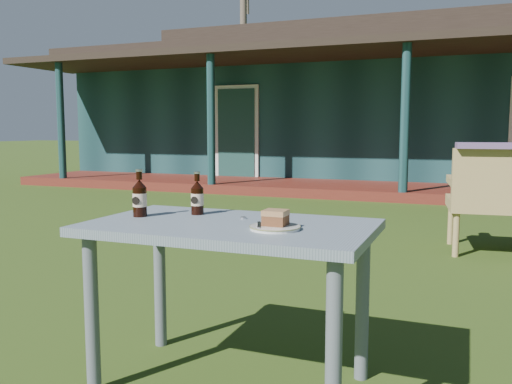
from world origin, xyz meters
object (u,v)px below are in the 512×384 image
at_px(cola_bottle_near, 197,197).
at_px(armchair_left, 491,195).
at_px(plate, 275,227).
at_px(cola_bottle_far, 140,198).
at_px(cafe_table, 230,246).
at_px(cake_slice, 276,218).

xyz_separation_m(cola_bottle_near, armchair_left, (1.36, 2.98, -0.26)).
bearing_deg(plate, cola_bottle_near, 154.13).
bearing_deg(cola_bottle_far, armchair_left, 63.20).
xyz_separation_m(plate, cola_bottle_far, (-0.68, 0.08, 0.08)).
distance_m(cafe_table, cola_bottle_near, 0.34).
height_order(plate, cake_slice, cake_slice).
bearing_deg(cake_slice, cola_bottle_far, 174.77).
xyz_separation_m(cola_bottle_near, cola_bottle_far, (-0.22, -0.15, 0.01)).
bearing_deg(armchair_left, cafe_table, -109.77).
bearing_deg(cola_bottle_near, cake_slice, -24.62).
distance_m(plate, armchair_left, 3.33).
relative_size(plate, cake_slice, 2.22).
height_order(cake_slice, armchair_left, armchair_left).
distance_m(cola_bottle_near, cola_bottle_far, 0.26).
xyz_separation_m(cake_slice, armchair_left, (0.90, 3.19, -0.23)).
height_order(cola_bottle_far, armchair_left, armchair_left).
xyz_separation_m(cake_slice, cola_bottle_far, (-0.68, 0.06, 0.04)).
bearing_deg(cola_bottle_far, cola_bottle_near, 34.78).
height_order(cake_slice, cola_bottle_near, cola_bottle_near).
bearing_deg(plate, cafe_table, 162.93).
relative_size(plate, armchair_left, 0.21).
xyz_separation_m(cafe_table, plate, (0.23, -0.07, 0.11)).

